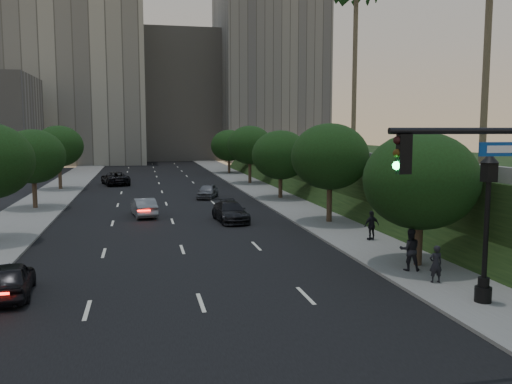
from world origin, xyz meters
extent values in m
plane|color=black|center=(0.00, 0.00, 0.00)|extent=(160.00, 160.00, 0.00)
cube|color=black|center=(0.00, 30.00, 0.01)|extent=(16.00, 140.00, 0.02)
cube|color=slate|center=(10.25, 30.00, 0.07)|extent=(4.50, 140.00, 0.15)
cube|color=slate|center=(-10.25, 30.00, 0.07)|extent=(4.50, 140.00, 0.15)
cube|color=black|center=(22.00, 28.00, 2.00)|extent=(18.00, 90.00, 4.00)
cube|color=slate|center=(13.50, 28.00, 4.35)|extent=(0.35, 90.00, 0.70)
cube|color=gray|center=(-14.00, 92.00, 16.00)|extent=(26.00, 20.00, 32.00)
cube|color=gray|center=(6.00, 102.00, 13.00)|extent=(22.00, 18.00, 26.00)
cube|color=slate|center=(24.00, 96.00, 18.00)|extent=(20.00, 22.00, 36.00)
cylinder|color=#38281C|center=(10.30, 8.00, 1.43)|extent=(0.36, 0.36, 2.86)
ellipsoid|color=black|center=(10.30, 8.00, 4.03)|extent=(5.20, 5.20, 4.42)
cylinder|color=#38281C|center=(10.30, 20.00, 1.61)|extent=(0.36, 0.36, 3.21)
ellipsoid|color=black|center=(10.30, 20.00, 4.53)|extent=(5.20, 5.20, 4.42)
cylinder|color=#38281C|center=(10.30, 33.00, 1.43)|extent=(0.36, 0.36, 2.86)
ellipsoid|color=black|center=(10.30, 33.00, 4.03)|extent=(5.20, 5.20, 4.42)
cylinder|color=#38281C|center=(10.30, 47.00, 1.61)|extent=(0.36, 0.36, 3.21)
ellipsoid|color=black|center=(10.30, 47.00, 4.53)|extent=(5.20, 5.20, 4.42)
cylinder|color=#38281C|center=(10.30, 62.00, 1.43)|extent=(0.36, 0.36, 2.86)
ellipsoid|color=black|center=(10.30, 62.00, 4.03)|extent=(5.20, 5.20, 4.42)
cylinder|color=#38281C|center=(-10.30, 31.00, 1.50)|extent=(0.36, 0.36, 2.99)
ellipsoid|color=black|center=(-10.30, 31.00, 4.22)|extent=(5.00, 5.00, 4.25)
cylinder|color=#38281C|center=(-10.30, 45.00, 1.63)|extent=(0.36, 0.36, 3.26)
ellipsoid|color=black|center=(-10.30, 45.00, 4.59)|extent=(5.00, 5.00, 4.25)
cylinder|color=#4C4233|center=(17.50, 14.00, 10.00)|extent=(0.40, 0.40, 12.00)
cylinder|color=#4C4233|center=(16.00, 30.00, 11.25)|extent=(0.40, 0.40, 14.50)
cylinder|color=black|center=(6.40, -2.33, 6.30)|extent=(5.40, 0.16, 0.16)
cube|color=black|center=(4.10, -2.33, 5.75)|extent=(0.32, 0.22, 0.95)
sphere|color=black|center=(3.92, -2.33, 6.08)|extent=(0.20, 0.20, 0.20)
sphere|color=#3F2B0A|center=(3.92, -2.33, 5.78)|extent=(0.20, 0.20, 0.20)
sphere|color=#19F24C|center=(3.92, -2.33, 5.48)|extent=(0.20, 0.20, 0.20)
cube|color=#0B3E90|center=(6.80, -2.33, 5.85)|extent=(1.40, 0.05, 0.35)
cylinder|color=black|center=(9.92, 2.60, 0.35)|extent=(0.60, 0.60, 0.70)
cylinder|color=black|center=(9.92, 2.60, 0.85)|extent=(0.40, 0.40, 0.40)
cylinder|color=black|center=(9.92, 2.60, 2.80)|extent=(0.18, 0.18, 3.60)
cube|color=black|center=(9.92, 2.60, 4.85)|extent=(0.42, 0.42, 0.70)
cone|color=black|center=(9.92, 2.60, 5.35)|extent=(0.64, 0.64, 0.35)
sphere|color=black|center=(9.92, 2.60, 5.55)|extent=(0.14, 0.14, 0.14)
imported|color=black|center=(-7.00, 7.26, 0.69)|extent=(1.98, 4.16, 1.37)
imported|color=slate|center=(-1.89, 25.60, 0.69)|extent=(2.01, 4.33, 1.38)
imported|color=black|center=(-4.93, 49.20, 0.76)|extent=(3.69, 5.89, 1.52)
imported|color=black|center=(3.92, 22.16, 0.68)|extent=(2.25, 4.83, 1.36)
imported|color=#56575E|center=(3.93, 35.09, 0.66)|extent=(2.68, 4.18, 1.32)
imported|color=black|center=(9.56, 5.23, 0.91)|extent=(0.57, 0.38, 1.53)
imported|color=black|center=(9.44, 7.18, 1.08)|extent=(1.06, 0.93, 1.86)
imported|color=black|center=(10.56, 13.71, 0.97)|extent=(1.03, 0.62, 1.65)
camera|label=1|loc=(-2.03, -14.20, 6.34)|focal=38.00mm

